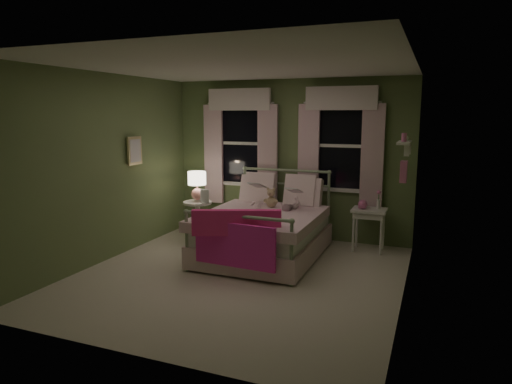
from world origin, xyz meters
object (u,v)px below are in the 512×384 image
at_px(bed, 265,230).
at_px(child_right, 293,191).
at_px(teddy_bear, 271,199).
at_px(nightstand_left, 198,215).
at_px(child_left, 258,188).
at_px(table_lamp, 197,183).
at_px(nightstand_right, 369,215).

distance_m(bed, child_right, 0.73).
height_order(teddy_bear, nightstand_left, teddy_bear).
relative_size(bed, child_left, 2.93).
bearing_deg(bed, child_left, 123.60).
height_order(child_left, table_lamp, child_left).
relative_size(child_left, child_right, 1.00).
relative_size(bed, nightstand_right, 3.18).
relative_size(teddy_bear, nightstand_right, 0.46).
bearing_deg(nightstand_right, teddy_bear, -158.54).
height_order(bed, child_right, child_right).
xyz_separation_m(child_left, table_lamp, (-1.02, -0.06, 0.04)).
bearing_deg(nightstand_left, teddy_bear, -4.42).
distance_m(bed, nightstand_left, 1.35).
height_order(child_left, teddy_bear, child_left).
bearing_deg(child_left, bed, 103.15).
xyz_separation_m(child_left, teddy_bear, (0.28, -0.16, -0.12)).
relative_size(child_left, teddy_bear, 2.34).
bearing_deg(teddy_bear, child_left, 150.50).
height_order(nightstand_left, table_lamp, table_lamp).
xyz_separation_m(teddy_bear, table_lamp, (-1.30, 0.10, 0.16)).
xyz_separation_m(bed, table_lamp, (-1.30, 0.36, 0.57)).
relative_size(child_left, nightstand_left, 1.07).
bearing_deg(bed, teddy_bear, 90.00).
height_order(bed, nightstand_left, bed).
height_order(bed, child_left, child_left).
bearing_deg(nightstand_left, child_left, 3.26).
bearing_deg(bed, child_right, 56.40).
bearing_deg(child_right, child_left, 3.20).
height_order(child_left, nightstand_right, child_left).
distance_m(bed, table_lamp, 1.47).
height_order(nightstand_left, nightstand_right, same).
xyz_separation_m(teddy_bear, nightstand_right, (1.36, 0.54, -0.24)).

